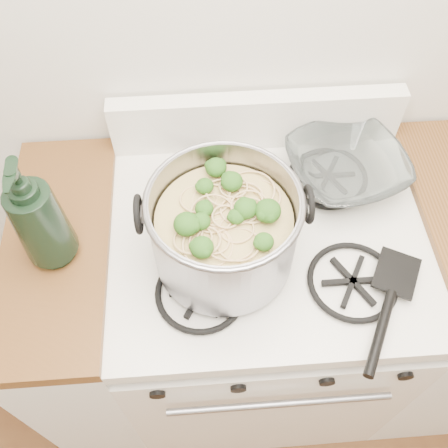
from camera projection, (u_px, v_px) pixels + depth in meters
gas_range at (258, 314)px, 1.58m from camera, size 0.76×0.66×0.92m
counter_left at (96, 321)px, 1.54m from camera, size 0.25×0.65×0.92m
stock_pot at (224, 231)px, 1.06m from camera, size 0.35×0.32×0.22m
spatula at (397, 271)px, 1.10m from camera, size 0.40×0.41×0.02m
glass_bowl at (345, 171)px, 1.26m from camera, size 0.14×0.14×0.03m
bottle at (36, 214)px, 1.02m from camera, size 0.12×0.12×0.30m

